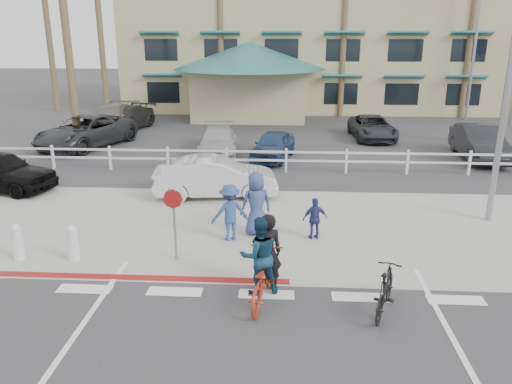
# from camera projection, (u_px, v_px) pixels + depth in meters

# --- Properties ---
(ground) EXTENTS (140.00, 140.00, 0.00)m
(ground) POSITION_uv_depth(u_px,v_px,m) (265.00, 310.00, 10.17)
(ground) COLOR #333335
(bike_path) EXTENTS (12.00, 16.00, 0.01)m
(bike_path) POSITION_uv_depth(u_px,v_px,m) (260.00, 373.00, 8.27)
(bike_path) COLOR #333335
(bike_path) RESTS_ON ground
(sidewalk_plaza) EXTENTS (22.00, 7.00, 0.01)m
(sidewalk_plaza) POSITION_uv_depth(u_px,v_px,m) (272.00, 227.00, 14.45)
(sidewalk_plaza) COLOR gray
(sidewalk_plaza) RESTS_ON ground
(cross_street) EXTENTS (40.00, 5.00, 0.01)m
(cross_street) POSITION_uv_depth(u_px,v_px,m) (275.00, 187.00, 18.25)
(cross_street) COLOR #333335
(cross_street) RESTS_ON ground
(parking_lot) EXTENTS (50.00, 16.00, 0.01)m
(parking_lot) POSITION_uv_depth(u_px,v_px,m) (279.00, 136.00, 27.28)
(parking_lot) COLOR #333335
(parking_lot) RESTS_ON ground
(curb_red) EXTENTS (7.00, 0.25, 0.02)m
(curb_red) POSITION_uv_depth(u_px,v_px,m) (137.00, 278.00, 11.48)
(curb_red) COLOR maroon
(curb_red) RESTS_ON ground
(rail_fence) EXTENTS (29.40, 0.16, 1.00)m
(rail_fence) POSITION_uv_depth(u_px,v_px,m) (289.00, 161.00, 19.97)
(rail_fence) COLOR silver
(rail_fence) RESTS_ON ground
(building) EXTENTS (28.00, 16.00, 11.30)m
(building) POSITION_uv_depth(u_px,v_px,m) (309.00, 29.00, 37.81)
(building) COLOR tan
(building) RESTS_ON ground
(sign_post) EXTENTS (0.50, 0.10, 2.90)m
(sign_post) POSITION_uv_depth(u_px,v_px,m) (174.00, 205.00, 11.95)
(sign_post) COLOR gray
(sign_post) RESTS_ON ground
(bollard_0) EXTENTS (0.26, 0.26, 0.95)m
(bollard_0) POSITION_uv_depth(u_px,v_px,m) (73.00, 243.00, 12.20)
(bollard_0) COLOR silver
(bollard_0) RESTS_ON ground
(bollard_1) EXTENTS (0.26, 0.26, 0.95)m
(bollard_1) POSITION_uv_depth(u_px,v_px,m) (18.00, 242.00, 12.28)
(bollard_1) COLOR silver
(bollard_1) RESTS_ON ground
(streetlight_0) EXTENTS (0.60, 2.00, 9.00)m
(streetlight_0) POSITION_uv_depth(u_px,v_px,m) (511.00, 67.00, 13.66)
(streetlight_0) COLOR gray
(streetlight_0) RESTS_ON ground
(streetlight_1) EXTENTS (0.60, 2.00, 9.50)m
(streetlight_1) POSITION_uv_depth(u_px,v_px,m) (475.00, 43.00, 30.86)
(streetlight_1) COLOR gray
(streetlight_1) RESTS_ON ground
(palm_0) EXTENTS (4.00, 4.00, 15.00)m
(palm_0) POSITION_uv_depth(u_px,v_px,m) (44.00, 0.00, 33.51)
(palm_0) COLOR #1E3D17
(palm_0) RESTS_ON ground
(palm_1) EXTENTS (4.00, 4.00, 13.00)m
(palm_1) POSITION_uv_depth(u_px,v_px,m) (99.00, 15.00, 32.63)
(palm_1) COLOR #1E3D17
(palm_1) RESTS_ON ground
(palm_3) EXTENTS (4.00, 4.00, 14.00)m
(palm_3) POSITION_uv_depth(u_px,v_px,m) (220.00, 6.00, 32.03)
(palm_3) COLOR #1E3D17
(palm_3) RESTS_ON ground
(palm_5) EXTENTS (4.00, 4.00, 13.00)m
(palm_5) POSITION_uv_depth(u_px,v_px,m) (345.00, 14.00, 31.73)
(palm_5) COLOR #1E3D17
(palm_5) RESTS_ON ground
(palm_7) EXTENTS (4.00, 4.00, 14.00)m
(palm_7) POSITION_uv_depth(u_px,v_px,m) (474.00, 6.00, 31.12)
(palm_7) COLOR #1E3D17
(palm_7) RESTS_ON ground
(palm_10) EXTENTS (4.00, 4.00, 12.00)m
(palm_10) POSITION_uv_depth(u_px,v_px,m) (65.00, 19.00, 23.17)
(palm_10) COLOR #1E3D17
(palm_10) RESTS_ON ground
(bike_red) EXTENTS (0.98, 2.07, 1.04)m
(bike_red) POSITION_uv_depth(u_px,v_px,m) (262.00, 279.00, 10.35)
(bike_red) COLOR maroon
(bike_red) RESTS_ON ground
(rider_red) EXTENTS (0.74, 0.59, 1.79)m
(rider_red) POSITION_uv_depth(u_px,v_px,m) (267.00, 253.00, 10.67)
(rider_red) COLOR black
(rider_red) RESTS_ON ground
(bike_black) EXTENTS (1.03, 1.71, 0.99)m
(bike_black) POSITION_uv_depth(u_px,v_px,m) (385.00, 290.00, 9.93)
(bike_black) COLOR black
(bike_black) RESTS_ON ground
(rider_black) EXTENTS (1.01, 0.88, 1.75)m
(rider_black) POSITION_uv_depth(u_px,v_px,m) (259.00, 255.00, 10.60)
(rider_black) COLOR #11324A
(rider_black) RESTS_ON ground
(pedestrian_a) EXTENTS (1.16, 0.93, 1.57)m
(pedestrian_a) POSITION_uv_depth(u_px,v_px,m) (230.00, 213.00, 13.38)
(pedestrian_a) COLOR navy
(pedestrian_a) RESTS_ON ground
(pedestrian_child) EXTENTS (0.74, 0.46, 1.18)m
(pedestrian_child) POSITION_uv_depth(u_px,v_px,m) (315.00, 219.00, 13.50)
(pedestrian_child) COLOR navy
(pedestrian_child) RESTS_ON ground
(pedestrian_b) EXTENTS (1.03, 0.87, 1.79)m
(pedestrian_b) POSITION_uv_depth(u_px,v_px,m) (256.00, 204.00, 13.74)
(pedestrian_b) COLOR navy
(pedestrian_b) RESTS_ON ground
(car_white_sedan) EXTENTS (4.32, 1.98, 1.37)m
(car_white_sedan) POSITION_uv_depth(u_px,v_px,m) (216.00, 177.00, 17.01)
(car_white_sedan) COLOR #BEBEBE
(car_white_sedan) RESTS_ON ground
(lot_car_0) EXTENTS (4.29, 6.06, 1.53)m
(lot_car_0) POSITION_uv_depth(u_px,v_px,m) (86.00, 132.00, 24.41)
(lot_car_0) COLOR #242629
(lot_car_0) RESTS_ON ground
(lot_car_1) EXTENTS (2.12, 4.35, 1.22)m
(lot_car_1) POSITION_uv_depth(u_px,v_px,m) (218.00, 141.00, 23.14)
(lot_car_1) COLOR #A4A4A4
(lot_car_1) RESTS_ON ground
(lot_car_2) EXTENTS (2.20, 3.83, 1.23)m
(lot_car_2) POSITION_uv_depth(u_px,v_px,m) (273.00, 145.00, 22.15)
(lot_car_2) COLOR navy
(lot_car_2) RESTS_ON ground
(lot_car_3) EXTENTS (1.82, 4.58, 1.48)m
(lot_car_3) POSITION_uv_depth(u_px,v_px,m) (479.00, 142.00, 22.11)
(lot_car_3) COLOR black
(lot_car_3) RESTS_ON ground
(lot_car_4) EXTENTS (2.29, 5.22, 1.49)m
(lot_car_4) POSITION_uv_depth(u_px,v_px,m) (111.00, 119.00, 28.25)
(lot_car_4) COLOR #68625B
(lot_car_4) RESTS_ON ground
(lot_car_5) EXTENTS (2.23, 4.46, 1.21)m
(lot_car_5) POSITION_uv_depth(u_px,v_px,m) (372.00, 127.00, 26.38)
(lot_car_5) COLOR #272831
(lot_car_5) RESTS_ON ground
(lot_car_6) EXTENTS (2.91, 4.91, 1.33)m
(lot_car_6) POSITION_uv_depth(u_px,v_px,m) (126.00, 118.00, 28.74)
(lot_car_6) COLOR black
(lot_car_6) RESTS_ON ground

